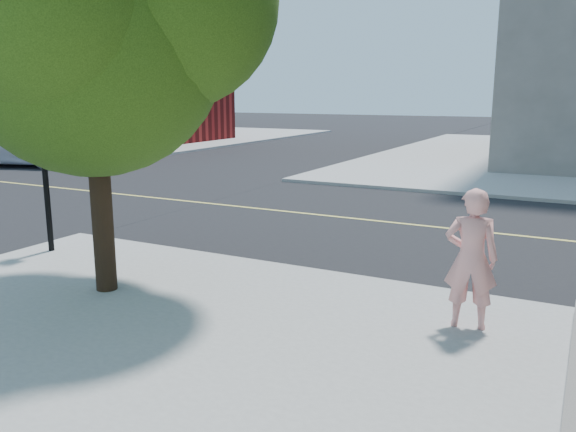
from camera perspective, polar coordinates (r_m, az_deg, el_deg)
The scene contains 7 objects.
ground at distance 12.38m, azimuth -16.41°, elevation -2.65°, with size 140.00×140.00×0.00m, color black.
road_ew at distance 15.83m, azimuth -5.11°, elevation 0.93°, with size 140.00×9.00×0.01m, color black.
sidewalk_nw at distance 43.59m, azimuth -18.79°, elevation 7.41°, with size 26.00×25.00×0.12m, color #999997.
church at distance 39.12m, azimuth -20.18°, elevation 17.35°, with size 15.20×12.00×14.40m.
man_on_phone at distance 7.57m, azimuth 17.42°, elevation -4.00°, with size 0.65×0.42×1.77m, color pink.
street_tree at distance 8.81m, azimuth -18.35°, elevation 18.84°, with size 4.71×4.29×6.26m.
car_a at distance 27.31m, azimuth -24.51°, elevation 6.35°, with size 2.87×6.23×1.73m, color silver.
Camera 1 is at (8.42, -8.56, 3.01)m, focal length 36.47 mm.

